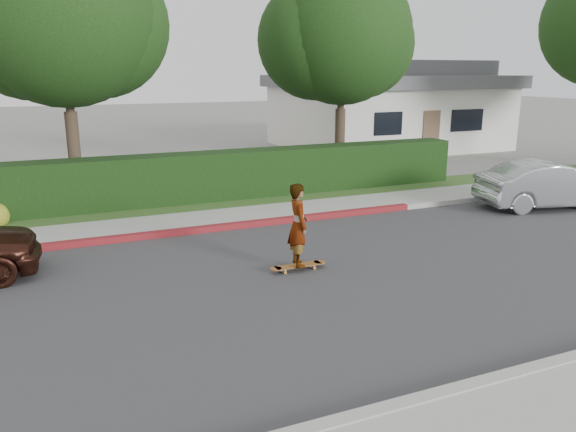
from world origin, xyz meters
The scene contains 13 objects.
ground centered at (0.00, 0.00, 0.00)m, with size 120.00×120.00×0.00m, color slate.
road centered at (0.00, 0.00, 0.01)m, with size 60.00×8.00×0.01m, color #2D2D30.
curb_far centered at (0.00, 4.10, 0.07)m, with size 60.00×0.20×0.15m, color #9E9E99.
curb_red_section centered at (-5.00, 4.10, 0.08)m, with size 12.00×0.21×0.15m, color maroon.
sidewalk_far centered at (0.00, 5.00, 0.06)m, with size 60.00×1.60×0.12m, color gray.
planting_strip centered at (0.00, 6.60, 0.05)m, with size 60.00×1.60×0.10m, color #2D4C1E.
hedge centered at (-3.00, 7.20, 0.75)m, with size 15.00×1.00×1.50m, color black.
tree_left centered at (-7.51, 8.69, 5.26)m, with size 5.99×5.21×8.00m.
tree_center centered at (1.49, 9.19, 4.90)m, with size 5.66×4.84×7.44m.
house centered at (8.00, 16.00, 2.10)m, with size 10.60×8.60×4.30m.
skateboard centered at (-3.90, 0.72, 0.10)m, with size 1.18×0.24×0.11m.
skateboarder centered at (-3.90, 0.72, 0.94)m, with size 0.60×0.39×1.64m, color white.
car_silver centered at (4.87, 2.63, 0.67)m, with size 1.42×4.08×1.34m, color #A2A5A9.
Camera 1 is at (-8.24, -8.81, 3.85)m, focal length 35.00 mm.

